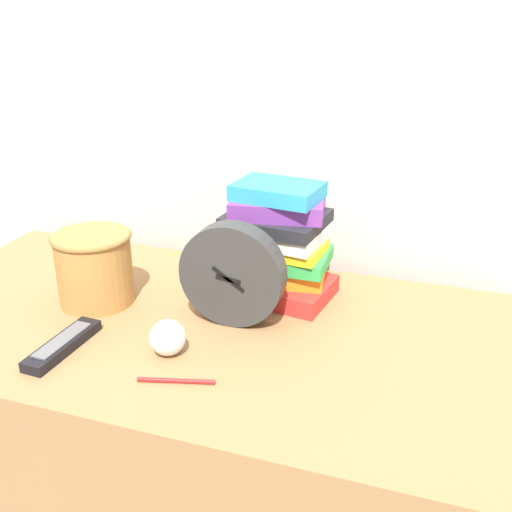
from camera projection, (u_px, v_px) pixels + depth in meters
name	position (u px, v px, depth m)	size (l,w,h in m)	color
wall_back	(254.00, 57.00, 1.37)	(6.00, 0.04, 2.40)	beige
desk	(198.00, 460.00, 1.36)	(1.28, 0.67, 0.72)	olive
desk_clock	(232.00, 275.00, 1.17)	(0.21, 0.05, 0.21)	#333333
book_stack	(277.00, 243.00, 1.28)	(0.27, 0.21, 0.25)	red
basket	(94.00, 266.00, 1.26)	(0.17, 0.17, 0.15)	#B27A3D
tv_remote	(63.00, 345.00, 1.11)	(0.05, 0.18, 0.02)	black
crumpled_paper_ball	(168.00, 338.00, 1.09)	(0.07, 0.07, 0.07)	white
pen	(176.00, 381.00, 1.02)	(0.13, 0.04, 0.01)	#B21E1E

